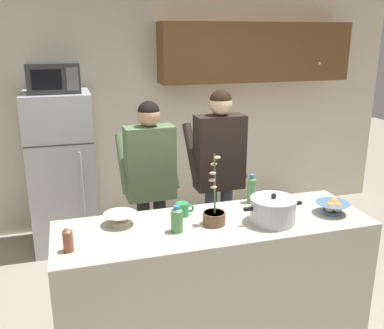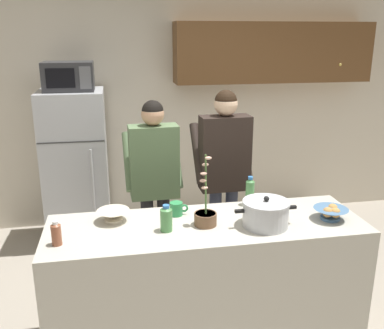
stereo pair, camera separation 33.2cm
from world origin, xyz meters
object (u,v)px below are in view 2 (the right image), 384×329
Objects in this scene: cooking_pot at (266,213)px; bottle_far_corner at (56,233)px; person_near_pot at (154,172)px; person_by_sink at (224,162)px; empty_bowl at (113,215)px; bottle_near_edge at (166,218)px; refrigerator at (76,168)px; bread_bowl at (331,213)px; coffee_mug at (177,209)px; potted_orchid at (205,215)px; microwave at (69,76)px; bottle_mid_counter at (250,191)px.

cooking_pot is 1.33m from bottle_far_corner.
person_by_sink reaches higher than person_near_pot.
person_near_pot is 0.84m from empty_bowl.
empty_bowl is 1.25× the size of bottle_near_edge.
person_by_sink is 1.00m from cooking_pot.
refrigerator is 2.39m from cooking_pot.
bread_bowl reaches higher than empty_bowl.
person_by_sink reaches higher than cooking_pot.
cooking_pot is at bearing 1.22° from bottle_far_corner.
person_near_pot is 10.47× the size of bottle_far_corner.
bottle_far_corner is (-0.78, -0.31, 0.03)m from coffee_mug.
bottle_far_corner is at bearing -141.73° from person_by_sink.
bottle_near_edge is at bearing -113.58° from coffee_mug.
person_near_pot is at bearing 96.50° from coffee_mug.
potted_orchid is at bearing 8.42° from bottle_near_edge.
coffee_mug is (0.81, -1.65, -0.78)m from microwave.
bottle_mid_counter reaches higher than bottle_near_edge.
coffee_mug is at bearing 66.42° from bottle_near_edge.
coffee_mug is 0.56× the size of bread_bowl.
microwave is at bearing 128.48° from person_near_pot.
person_near_pot is 3.86× the size of cooking_pot.
microwave is 2.10m from bottle_far_corner.
empty_bowl is at bearing 164.09° from potted_orchid.
potted_orchid is (0.98, -1.87, 0.19)m from refrigerator.
bottle_mid_counter reaches higher than bottle_far_corner.
microwave is 0.99× the size of potted_orchid.
refrigerator is 2.12m from potted_orchid.
bottle_near_edge reaches higher than bread_bowl.
microwave is 2.00m from coffee_mug.
cooking_pot is (0.64, -1.02, -0.00)m from person_near_pot.
bottle_near_edge is 1.15× the size of bottle_far_corner.
cooking_pot is (1.36, -1.93, -0.74)m from microwave.
person_near_pot reaches higher than cooking_pot.
coffee_mug is (-0.55, 0.28, -0.04)m from cooking_pot.
cooking_pot is 0.62m from coffee_mug.
cooking_pot reaches higher than bottle_near_edge.
refrigerator reaches higher than bottle_near_edge.
bottle_far_corner is at bearing -88.97° from refrigerator.
bottle_far_corner is at bearing -88.96° from microwave.
empty_bowl is 1.01m from bottle_mid_counter.
bread_bowl is at bearing -4.64° from potted_orchid.
refrigerator is 3.31× the size of potted_orchid.
empty_bowl is 1.43× the size of bottle_far_corner.
empty_bowl is at bearing 170.64° from bread_bowl.
microwave is 3.09× the size of bottle_far_corner.
microwave is 0.28× the size of person_by_sink.
refrigerator is at bearing 91.03° from bottle_far_corner.
cooking_pot is at bearing -3.87° from bottle_near_edge.
bottle_far_corner is at bearing -173.21° from potted_orchid.
person_by_sink is 7.62× the size of empty_bowl.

